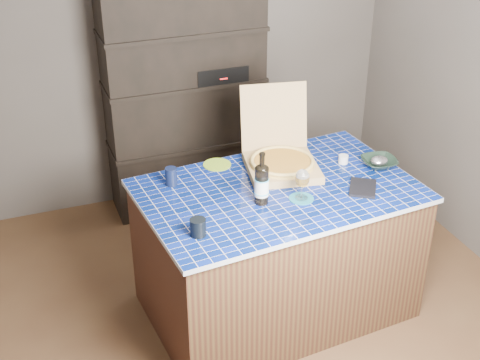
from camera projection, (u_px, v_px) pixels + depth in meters
name	position (u px, v px, depth m)	size (l,w,h in m)	color
room	(260.00, 139.00, 3.74)	(3.50, 3.50, 3.50)	brown
shelving_unit	(185.00, 99.00, 5.16)	(1.20, 0.41, 1.80)	black
kitchen_island	(277.00, 250.00, 4.18)	(1.71, 1.17, 0.89)	#49351C
pizza_box	(281.00, 159.00, 4.15)	(0.52, 0.59, 0.47)	#A08852
mead_bottle	(262.00, 184.00, 3.77)	(0.09, 0.09, 0.32)	black
teal_trivet	(301.00, 199.00, 3.86)	(0.14, 0.14, 0.01)	#166275
wine_glass	(302.00, 179.00, 3.80)	(0.08, 0.08, 0.19)	white
tumbler	(198.00, 227.00, 3.52)	(0.09, 0.09, 0.10)	black
dvd_case	(363.00, 188.00, 3.96)	(0.15, 0.21, 0.02)	black
bowl	(379.00, 163.00, 4.20)	(0.22, 0.22, 0.05)	black
foil_contents	(379.00, 161.00, 4.20)	(0.11, 0.10, 0.05)	silver
white_jar	(343.00, 159.00, 4.24)	(0.06, 0.06, 0.05)	silver
navy_cup	(171.00, 176.00, 3.98)	(0.07, 0.07, 0.11)	black
green_trivet	(217.00, 165.00, 4.23)	(0.18, 0.18, 0.01)	#80AC25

